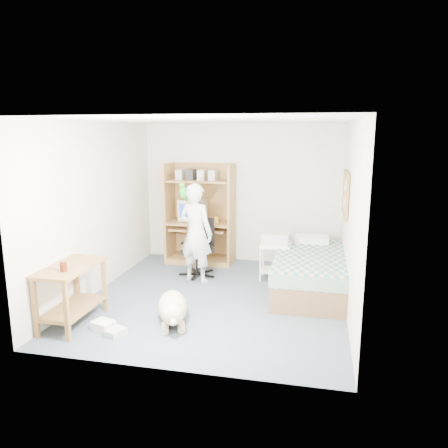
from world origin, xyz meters
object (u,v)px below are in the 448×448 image
bed (310,272)px  computer_hutch (201,218)px  office_chair (199,255)px  side_desk (71,286)px  dog (173,308)px  person (196,233)px  printer_cart (275,256)px

bed → computer_hutch: bearing=150.7°
bed → office_chair: bearing=169.4°
bed → side_desk: size_ratio=2.02×
side_desk → dog: bearing=13.9°
bed → person: person is taller
dog → printer_cart: bearing=40.7°
office_chair → dog: bearing=-66.6°
person → printer_cart: size_ratio=2.69×
side_desk → printer_cart: (2.29, 2.22, -0.10)m
bed → printer_cart: size_ratio=3.44×
computer_hutch → dog: computer_hutch is taller
bed → printer_cart: bearing=144.4°
side_desk → office_chair: size_ratio=1.05×
computer_hutch → office_chair: (0.18, -0.78, -0.48)m
side_desk → person: bearing=60.1°
office_chair → printer_cart: 1.26m
office_chair → printer_cart: office_chair is taller
person → dog: (0.13, -1.56, -0.60)m
office_chair → person: size_ratio=0.60×
person → side_desk: bearing=78.4°
side_desk → office_chair: office_chair is taller
person → dog: 1.68m
office_chair → person: (0.03, -0.30, 0.45)m
side_desk → person: size_ratio=0.63×
side_desk → printer_cart: side_desk is taller
person → dog: person is taller
printer_cart → computer_hutch: bearing=153.9°
side_desk → computer_hutch: bearing=73.9°
office_chair → bed: bearing=7.7°
person → printer_cart: 1.33m
office_chair → side_desk: bearing=-97.3°
bed → dog: bed is taller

